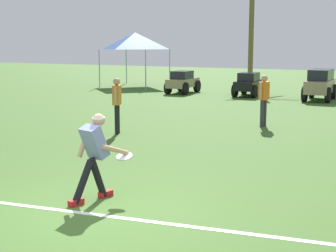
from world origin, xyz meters
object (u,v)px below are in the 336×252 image
parked_car_slot_c (320,84)px  parked_car_slot_b (249,84)px  event_tent (135,41)px  frisbee_in_flight (124,156)px  teammate_deep (264,96)px  parked_car_slot_a (183,82)px  teammate_near_sideline (117,100)px  frisbee_thrower (94,152)px  palm_tree_far_left (252,10)px

parked_car_slot_c → parked_car_slot_b: bearing=174.9°
event_tent → frisbee_in_flight: bearing=-60.8°
frisbee_in_flight → teammate_deep: 7.91m
parked_car_slot_c → parked_car_slot_a: bearing=178.6°
teammate_near_sideline → frisbee_thrower: bearing=-61.8°
frisbee_in_flight → teammate_near_sideline: teammate_near_sideline is taller
frisbee_thrower → teammate_near_sideline: bearing=118.2°
teammate_near_sideline → parked_car_slot_b: 11.19m
parked_car_slot_a → parked_car_slot_c: size_ratio=0.92×
frisbee_thrower → teammate_deep: teammate_deep is taller
palm_tree_far_left → event_tent: palm_tree_far_left is taller
frisbee_thrower → frisbee_in_flight: frisbee_thrower is taller
frisbee_in_flight → event_tent: size_ratio=0.10×
frisbee_in_flight → frisbee_thrower: bearing=-128.3°
palm_tree_far_left → parked_car_slot_b: bearing=-73.4°
frisbee_thrower → parked_car_slot_a: (-5.89, 16.40, -0.23)m
frisbee_thrower → event_tent: event_tent is taller
teammate_deep → palm_tree_far_left: (-4.95, 14.73, 3.39)m
frisbee_in_flight → parked_car_slot_a: bearing=111.2°
frisbee_in_flight → parked_car_slot_b: parked_car_slot_b is taller
parked_car_slot_c → palm_tree_far_left: 9.32m
parked_car_slot_a → palm_tree_far_left: size_ratio=0.30×
palm_tree_far_left → event_tent: (-5.44, -4.29, -1.78)m
teammate_near_sideline → teammate_deep: bearing=41.6°
palm_tree_far_left → frisbee_thrower: bearing=-79.0°
palm_tree_far_left → event_tent: 7.15m
parked_car_slot_a → parked_car_slot_c: parked_car_slot_c is taller
parked_car_slot_a → parked_car_slot_c: (6.65, -0.17, 0.16)m
parked_car_slot_a → parked_car_slot_b: bearing=2.2°
frisbee_in_flight → parked_car_slot_c: (0.45, 15.82, 0.04)m
teammate_near_sideline → parked_car_slot_a: teammate_near_sideline is taller
teammate_deep → parked_car_slot_c: size_ratio=0.65×
palm_tree_far_left → event_tent: size_ratio=2.38×
frisbee_in_flight → palm_tree_far_left: palm_tree_far_left is taller
frisbee_thrower → teammate_near_sideline: size_ratio=0.91×
teammate_near_sideline → event_tent: event_tent is taller
palm_tree_far_left → event_tent: bearing=-141.7°
teammate_deep → palm_tree_far_left: palm_tree_far_left is taller
parked_car_slot_b → palm_tree_far_left: bearing=106.6°
parked_car_slot_b → parked_car_slot_a: bearing=-177.8°
teammate_near_sideline → parked_car_slot_c: (3.63, 10.89, -0.22)m
frisbee_thrower → palm_tree_far_left: size_ratio=0.19×
frisbee_thrower → parked_car_slot_b: (-2.53, 16.52, -0.23)m
frisbee_in_flight → parked_car_slot_b: bearing=100.0°
frisbee_thrower → teammate_near_sideline: (-2.87, 5.34, 0.14)m
parked_car_slot_c → event_tent: bearing=166.7°
teammate_near_sideline → frisbee_in_flight: bearing=-57.1°
parked_car_slot_a → parked_car_slot_b: 3.36m
parked_car_slot_a → palm_tree_far_left: 7.77m
teammate_near_sideline → palm_tree_far_left: size_ratio=0.21×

